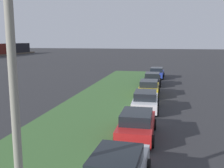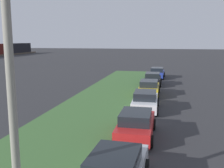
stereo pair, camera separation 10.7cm
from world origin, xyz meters
The scene contains 7 objects.
grass_median centered at (10.00, 7.87, 0.06)m, with size 60.00×6.00×0.12m, color #3D6633.
parked_car_red centered at (10.73, 4.01, 0.72)m, with size 4.32×2.05×1.47m.
parked_car_white centered at (16.44, 4.01, 0.72)m, with size 4.35×2.12×1.47m.
parked_car_yellow centered at (21.88, 4.14, 0.72)m, with size 4.33×2.07×1.47m.
parked_car_black centered at (27.76, 4.14, 0.72)m, with size 4.32×2.05×1.47m.
parked_car_blue centered at (33.69, 3.89, 0.72)m, with size 4.34×2.10×1.47m.
streetlight centered at (3.30, 6.25, 4.39)m, with size 0.81×2.86×7.50m.
Camera 1 is at (-3.03, 2.50, 5.28)m, focal length 42.29 mm.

